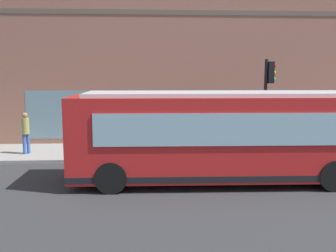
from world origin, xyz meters
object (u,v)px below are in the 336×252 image
object	(u,v)px
city_bus_nearside	(221,137)
pedestrian_near_building_entrance	(26,130)
fire_hydrant	(248,142)
newspaper_vending_box	(217,139)
traffic_light_near_corner	(268,89)

from	to	relation	value
city_bus_nearside	pedestrian_near_building_entrance	world-z (taller)	city_bus_nearside
fire_hydrant	pedestrian_near_building_entrance	size ratio (longest dim) A/B	0.41
fire_hydrant	newspaper_vending_box	distance (m)	1.46
traffic_light_near_corner	newspaper_vending_box	distance (m)	3.45
pedestrian_near_building_entrance	fire_hydrant	bearing A→B (deg)	-88.22
newspaper_vending_box	fire_hydrant	bearing A→B (deg)	-105.12
fire_hydrant	pedestrian_near_building_entrance	bearing A→B (deg)	91.78
fire_hydrant	city_bus_nearside	bearing A→B (deg)	154.13
city_bus_nearside	traffic_light_near_corner	world-z (taller)	traffic_light_near_corner
city_bus_nearside	fire_hydrant	distance (m)	5.20
traffic_light_near_corner	newspaper_vending_box	size ratio (longest dim) A/B	4.55
pedestrian_near_building_entrance	newspaper_vending_box	size ratio (longest dim) A/B	2.02
pedestrian_near_building_entrance	newspaper_vending_box	xyz separation A→B (m)	(0.69, -8.57, -0.60)
city_bus_nearside	pedestrian_near_building_entrance	xyz separation A→B (m)	(4.27, 7.75, -0.35)
city_bus_nearside	traffic_light_near_corner	bearing A→B (deg)	-38.79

